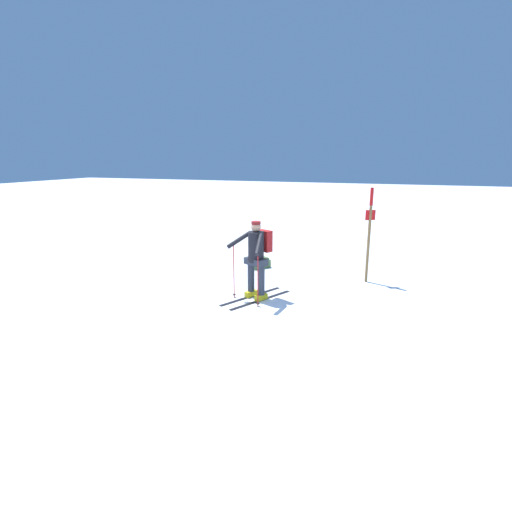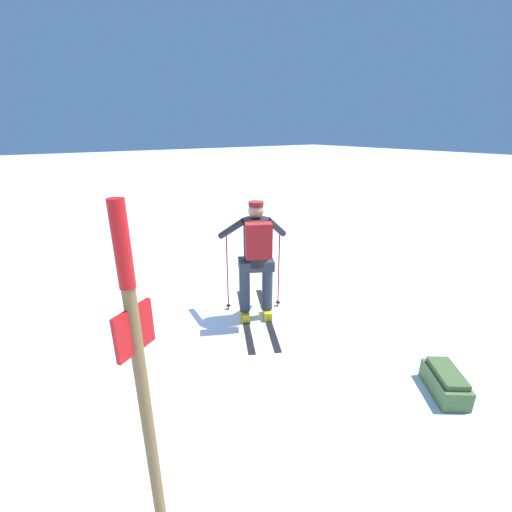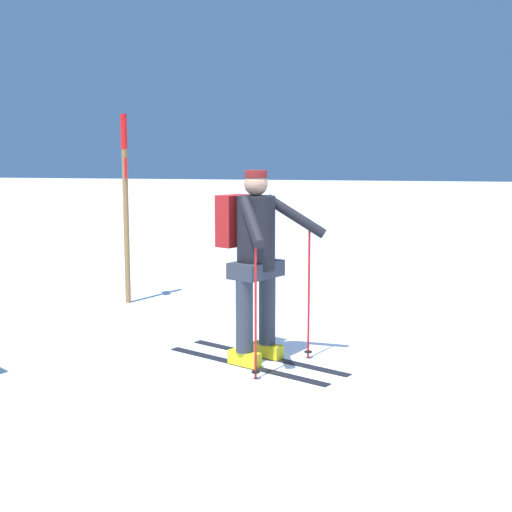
% 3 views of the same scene
% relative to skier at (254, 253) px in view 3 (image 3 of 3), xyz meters
% --- Properties ---
extents(ground_plane, '(80.00, 80.00, 0.00)m').
position_rel_skier_xyz_m(ground_plane, '(0.08, 0.58, -0.98)').
color(ground_plane, white).
extents(skier, '(1.21, 1.73, 1.69)m').
position_rel_skier_xyz_m(skier, '(0.00, 0.00, 0.00)').
color(skier, black).
rests_on(skier, ground_plane).
extents(trail_marker, '(0.22, 0.14, 2.30)m').
position_rel_skier_xyz_m(trail_marker, '(-2.13, -2.03, 0.38)').
color(trail_marker, olive).
rests_on(trail_marker, ground_plane).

